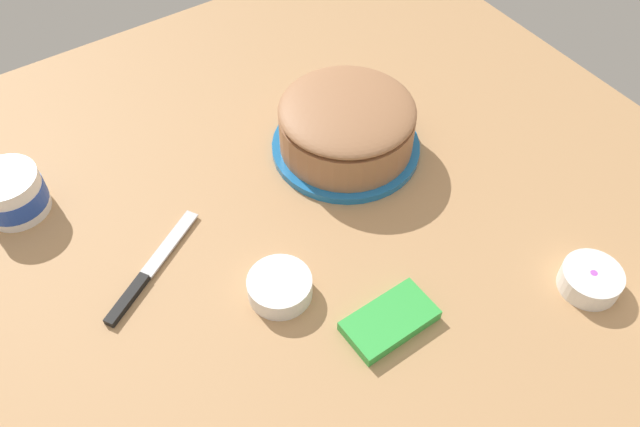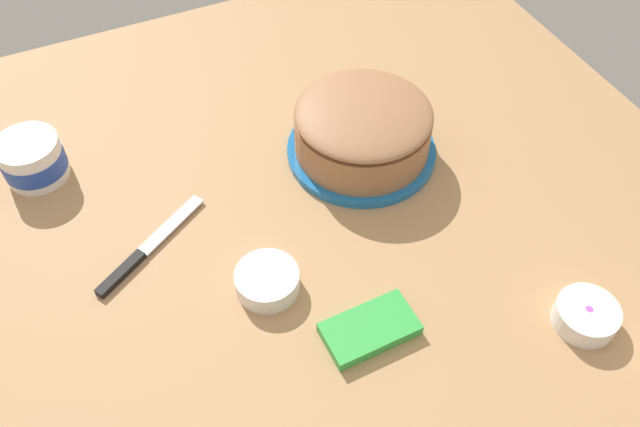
{
  "view_description": "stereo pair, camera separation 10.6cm",
  "coord_description": "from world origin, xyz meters",
  "px_view_note": "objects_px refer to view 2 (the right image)",
  "views": [
    {
      "loc": [
        -0.3,
        -0.5,
        0.86
      ],
      "look_at": [
        0.08,
        0.07,
        0.04
      ],
      "focal_mm": 36.69,
      "sensor_mm": 36.0,
      "label": 1
    },
    {
      "loc": [
        -0.21,
        -0.55,
        0.86
      ],
      "look_at": [
        0.08,
        0.07,
        0.04
      ],
      "focal_mm": 36.69,
      "sensor_mm": 36.0,
      "label": 2
    }
  ],
  "objects_px": {
    "frosted_cake": "(362,131)",
    "spreading_knife": "(142,253)",
    "candy_box_lower": "(370,329)",
    "frosting_tub": "(32,158)",
    "sprinkle_bowl_rainbow": "(586,315)",
    "sprinkle_bowl_yellow": "(267,280)"
  },
  "relations": [
    {
      "from": "frosted_cake",
      "to": "spreading_knife",
      "type": "bearing_deg",
      "value": -172.03
    },
    {
      "from": "frosted_cake",
      "to": "candy_box_lower",
      "type": "bearing_deg",
      "value": -115.14
    },
    {
      "from": "frosting_tub",
      "to": "sprinkle_bowl_rainbow",
      "type": "xyz_separation_m",
      "value": [
        0.69,
        -0.65,
        -0.02
      ]
    },
    {
      "from": "frosting_tub",
      "to": "candy_box_lower",
      "type": "bearing_deg",
      "value": -53.81
    },
    {
      "from": "sprinkle_bowl_yellow",
      "to": "candy_box_lower",
      "type": "xyz_separation_m",
      "value": [
        0.11,
        -0.14,
        -0.01
      ]
    },
    {
      "from": "spreading_knife",
      "to": "sprinkle_bowl_rainbow",
      "type": "xyz_separation_m",
      "value": [
        0.56,
        -0.4,
        0.01
      ]
    },
    {
      "from": "spreading_knife",
      "to": "sprinkle_bowl_yellow",
      "type": "height_order",
      "value": "sprinkle_bowl_yellow"
    },
    {
      "from": "frosted_cake",
      "to": "spreading_knife",
      "type": "height_order",
      "value": "frosted_cake"
    },
    {
      "from": "sprinkle_bowl_yellow",
      "to": "sprinkle_bowl_rainbow",
      "type": "relative_size",
      "value": 1.07
    },
    {
      "from": "spreading_knife",
      "to": "sprinkle_bowl_rainbow",
      "type": "distance_m",
      "value": 0.69
    },
    {
      "from": "sprinkle_bowl_rainbow",
      "to": "sprinkle_bowl_yellow",
      "type": "bearing_deg",
      "value": 147.84
    },
    {
      "from": "frosted_cake",
      "to": "frosting_tub",
      "type": "distance_m",
      "value": 0.58
    },
    {
      "from": "spreading_knife",
      "to": "frosting_tub",
      "type": "bearing_deg",
      "value": 115.68
    },
    {
      "from": "frosted_cake",
      "to": "frosting_tub",
      "type": "xyz_separation_m",
      "value": [
        -0.55,
        0.19,
        -0.01
      ]
    },
    {
      "from": "sprinkle_bowl_rainbow",
      "to": "candy_box_lower",
      "type": "bearing_deg",
      "value": 158.44
    },
    {
      "from": "frosted_cake",
      "to": "frosting_tub",
      "type": "relative_size",
      "value": 2.47
    },
    {
      "from": "sprinkle_bowl_yellow",
      "to": "candy_box_lower",
      "type": "relative_size",
      "value": 0.73
    },
    {
      "from": "frosting_tub",
      "to": "frosted_cake",
      "type": "bearing_deg",
      "value": -19.43
    },
    {
      "from": "candy_box_lower",
      "to": "frosted_cake",
      "type": "bearing_deg",
      "value": 63.24
    },
    {
      "from": "frosted_cake",
      "to": "sprinkle_bowl_rainbow",
      "type": "relative_size",
      "value": 2.91
    },
    {
      "from": "spreading_knife",
      "to": "candy_box_lower",
      "type": "distance_m",
      "value": 0.39
    },
    {
      "from": "spreading_knife",
      "to": "sprinkle_bowl_yellow",
      "type": "relative_size",
      "value": 2.12
    }
  ]
}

